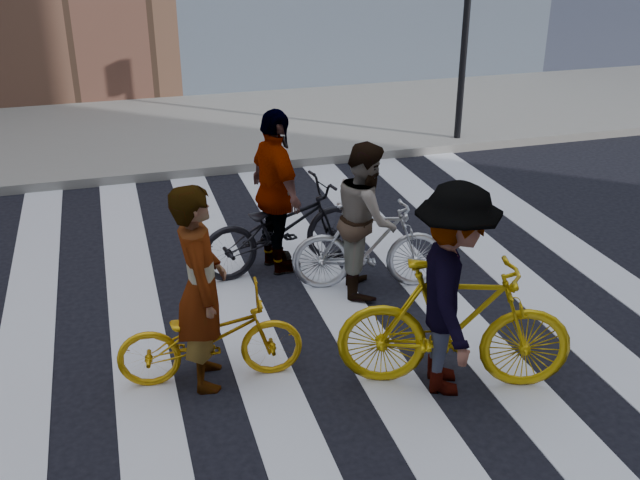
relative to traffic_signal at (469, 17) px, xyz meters
name	(u,v)px	position (x,y,z in m)	size (l,w,h in m)	color
ground	(301,329)	(-4.40, -5.32, -2.28)	(100.00, 100.00, 0.00)	black
sidewalk_far	(199,130)	(-4.40, 2.18, -2.20)	(100.00, 5.00, 0.15)	gray
zebra_crosswalk	(301,328)	(-4.40, -5.32, -2.27)	(8.25, 10.00, 0.01)	silver
traffic_signal	(469,17)	(0.00, 0.00, 0.00)	(0.22, 0.42, 3.33)	black
bike_yellow_left	(210,338)	(-5.43, -5.95, -1.83)	(0.59, 1.70, 0.89)	#C8900B
bike_silver_mid	(369,246)	(-3.41, -4.65, -1.75)	(0.50, 1.76, 1.06)	#B9BCC4
bike_yellow_right	(455,325)	(-3.33, -6.65, -1.65)	(0.59, 2.10, 1.26)	#C59D0A
bike_dark_rear	(281,228)	(-4.25, -3.89, -1.74)	(0.71, 2.04, 1.07)	black
rider_left	(201,288)	(-5.48, -5.95, -1.31)	(0.71, 0.46, 1.94)	slate
rider_mid	(366,218)	(-3.46, -4.65, -1.41)	(0.85, 0.66, 1.75)	slate
rider_right	(452,290)	(-3.38, -6.65, -1.29)	(1.28, 0.73, 1.98)	slate
rider_rear	(276,193)	(-4.30, -3.89, -1.29)	(1.16, 0.48, 1.98)	slate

